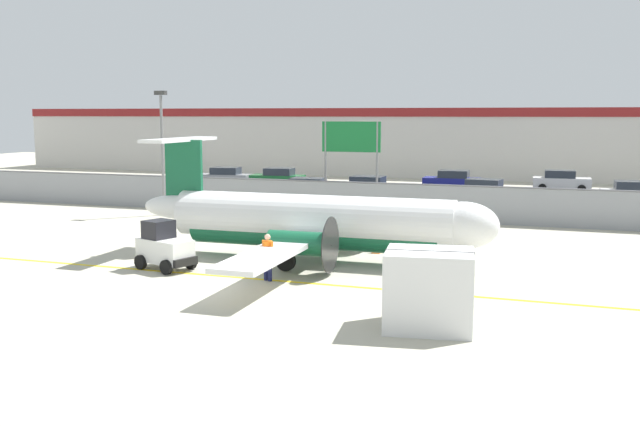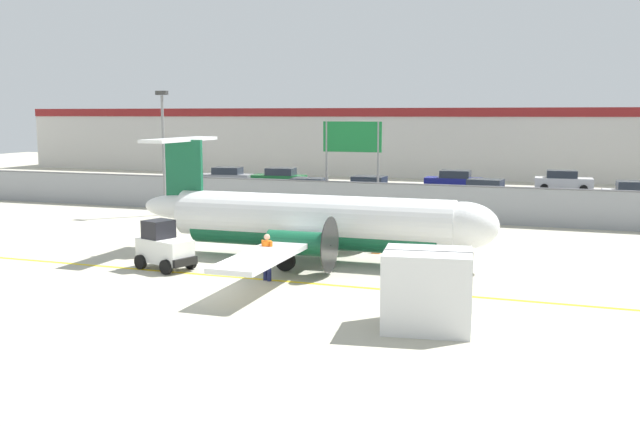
{
  "view_description": "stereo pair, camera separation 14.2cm",
  "coord_description": "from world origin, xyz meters",
  "px_view_note": "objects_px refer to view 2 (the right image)",
  "views": [
    {
      "loc": [
        10.6,
        -21.13,
        5.93
      ],
      "look_at": [
        1.0,
        6.82,
        1.8
      ],
      "focal_mm": 40.0,
      "sensor_mm": 36.0,
      "label": 1
    },
    {
      "loc": [
        10.73,
        -21.09,
        5.93
      ],
      "look_at": [
        1.0,
        6.82,
        1.8
      ],
      "focal_mm": 40.0,
      "sensor_mm": 36.0,
      "label": 2
    }
  ],
  "objects_px": {
    "cargo_container": "(427,290)",
    "commuter_airplane": "(318,222)",
    "baggage_tug": "(164,247)",
    "parked_car_3": "(371,188)",
    "ground_crew_worker": "(267,255)",
    "traffic_cone_far_left": "(235,235)",
    "parked_car_5": "(484,191)",
    "highway_sign": "(352,145)",
    "parked_car_6": "(563,181)",
    "parked_car_0": "(226,177)",
    "parked_car_7": "(637,194)",
    "traffic_cone_near_right": "(377,246)",
    "parked_car_1": "(280,178)",
    "apron_light_pole": "(163,142)",
    "parked_car_2": "(308,190)",
    "traffic_cone_near_left": "(142,249)",
    "parked_car_4": "(454,181)"
  },
  "relations": [
    {
      "from": "traffic_cone_near_left",
      "to": "apron_light_pole",
      "type": "bearing_deg",
      "value": 117.08
    },
    {
      "from": "parked_car_7",
      "to": "cargo_container",
      "type": "bearing_deg",
      "value": -107.51
    },
    {
      "from": "parked_car_1",
      "to": "parked_car_6",
      "type": "bearing_deg",
      "value": -171.03
    },
    {
      "from": "cargo_container",
      "to": "traffic_cone_near_left",
      "type": "bearing_deg",
      "value": 147.38
    },
    {
      "from": "parked_car_2",
      "to": "parked_car_5",
      "type": "distance_m",
      "value": 11.65
    },
    {
      "from": "baggage_tug",
      "to": "highway_sign",
      "type": "bearing_deg",
      "value": 101.06
    },
    {
      "from": "traffic_cone_near_left",
      "to": "highway_sign",
      "type": "xyz_separation_m",
      "value": [
        4.53,
        15.43,
        3.83
      ]
    },
    {
      "from": "parked_car_3",
      "to": "baggage_tug",
      "type": "bearing_deg",
      "value": -92.07
    },
    {
      "from": "commuter_airplane",
      "to": "apron_light_pole",
      "type": "relative_size",
      "value": 2.2
    },
    {
      "from": "baggage_tug",
      "to": "parked_car_6",
      "type": "xyz_separation_m",
      "value": [
        14.26,
        33.5,
        0.04
      ]
    },
    {
      "from": "parked_car_0",
      "to": "parked_car_2",
      "type": "height_order",
      "value": "same"
    },
    {
      "from": "ground_crew_worker",
      "to": "traffic_cone_far_left",
      "type": "xyz_separation_m",
      "value": [
        -4.56,
        6.76,
        -0.64
      ]
    },
    {
      "from": "parked_car_4",
      "to": "parked_car_5",
      "type": "xyz_separation_m",
      "value": [
        2.98,
        -6.7,
        0.0
      ]
    },
    {
      "from": "parked_car_6",
      "to": "parked_car_7",
      "type": "height_order",
      "value": "same"
    },
    {
      "from": "parked_car_1",
      "to": "parked_car_2",
      "type": "bearing_deg",
      "value": 120.64
    },
    {
      "from": "traffic_cone_near_left",
      "to": "parked_car_4",
      "type": "height_order",
      "value": "parked_car_4"
    },
    {
      "from": "commuter_airplane",
      "to": "cargo_container",
      "type": "bearing_deg",
      "value": -53.27
    },
    {
      "from": "traffic_cone_near_left",
      "to": "parked_car_1",
      "type": "relative_size",
      "value": 0.15
    },
    {
      "from": "baggage_tug",
      "to": "parked_car_3",
      "type": "distance_m",
      "value": 23.79
    },
    {
      "from": "ground_crew_worker",
      "to": "parked_car_2",
      "type": "bearing_deg",
      "value": -139.71
    },
    {
      "from": "cargo_container",
      "to": "commuter_airplane",
      "type": "bearing_deg",
      "value": 119.52
    },
    {
      "from": "cargo_container",
      "to": "parked_car_1",
      "type": "distance_m",
      "value": 37.67
    },
    {
      "from": "baggage_tug",
      "to": "parked_car_2",
      "type": "xyz_separation_m",
      "value": [
        -1.9,
        21.15,
        0.04
      ]
    },
    {
      "from": "cargo_container",
      "to": "parked_car_5",
      "type": "xyz_separation_m",
      "value": [
        -1.65,
        28.45,
        -0.21
      ]
    },
    {
      "from": "parked_car_1",
      "to": "parked_car_2",
      "type": "xyz_separation_m",
      "value": [
        5.17,
        -7.58,
        0.0
      ]
    },
    {
      "from": "ground_crew_worker",
      "to": "cargo_container",
      "type": "bearing_deg",
      "value": 83.19
    },
    {
      "from": "parked_car_3",
      "to": "apron_light_pole",
      "type": "relative_size",
      "value": 0.59
    },
    {
      "from": "baggage_tug",
      "to": "ground_crew_worker",
      "type": "distance_m",
      "value": 4.55
    },
    {
      "from": "parked_car_3",
      "to": "parked_car_7",
      "type": "distance_m",
      "value": 17.1
    },
    {
      "from": "parked_car_6",
      "to": "traffic_cone_near_right",
      "type": "bearing_deg",
      "value": -107.04
    },
    {
      "from": "ground_crew_worker",
      "to": "parked_car_1",
      "type": "relative_size",
      "value": 0.4
    },
    {
      "from": "traffic_cone_near_left",
      "to": "traffic_cone_far_left",
      "type": "xyz_separation_m",
      "value": [
        2.1,
        4.53,
        0.0
      ]
    },
    {
      "from": "parked_car_7",
      "to": "parked_car_5",
      "type": "bearing_deg",
      "value": -173.8
    },
    {
      "from": "highway_sign",
      "to": "commuter_airplane",
      "type": "bearing_deg",
      "value": -78.89
    },
    {
      "from": "commuter_airplane",
      "to": "traffic_cone_far_left",
      "type": "relative_size",
      "value": 25.03
    },
    {
      "from": "traffic_cone_near_left",
      "to": "highway_sign",
      "type": "bearing_deg",
      "value": 73.64
    },
    {
      "from": "apron_light_pole",
      "to": "parked_car_2",
      "type": "bearing_deg",
      "value": 53.84
    },
    {
      "from": "parked_car_4",
      "to": "parked_car_5",
      "type": "height_order",
      "value": "same"
    },
    {
      "from": "parked_car_4",
      "to": "parked_car_7",
      "type": "relative_size",
      "value": 0.98
    },
    {
      "from": "parked_car_7",
      "to": "highway_sign",
      "type": "bearing_deg",
      "value": -155.66
    },
    {
      "from": "traffic_cone_far_left",
      "to": "parked_car_7",
      "type": "distance_m",
      "value": 27.01
    },
    {
      "from": "parked_car_5",
      "to": "highway_sign",
      "type": "xyz_separation_m",
      "value": [
        -6.98,
        -6.95,
        3.24
      ]
    },
    {
      "from": "ground_crew_worker",
      "to": "highway_sign",
      "type": "xyz_separation_m",
      "value": [
        -2.13,
        17.66,
        3.19
      ]
    },
    {
      "from": "ground_crew_worker",
      "to": "traffic_cone_far_left",
      "type": "bearing_deg",
      "value": -122.24
    },
    {
      "from": "parked_car_6",
      "to": "parked_car_0",
      "type": "bearing_deg",
      "value": -170.33
    },
    {
      "from": "parked_car_6",
      "to": "parked_car_7",
      "type": "relative_size",
      "value": 1.0
    },
    {
      "from": "commuter_airplane",
      "to": "parked_car_6",
      "type": "xyz_separation_m",
      "value": [
        9.17,
        30.06,
        -0.71
      ]
    },
    {
      "from": "commuter_airplane",
      "to": "parked_car_2",
      "type": "relative_size",
      "value": 3.78
    },
    {
      "from": "parked_car_2",
      "to": "parked_car_7",
      "type": "height_order",
      "value": "same"
    },
    {
      "from": "traffic_cone_near_left",
      "to": "parked_car_6",
      "type": "bearing_deg",
      "value": 62.68
    }
  ]
}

